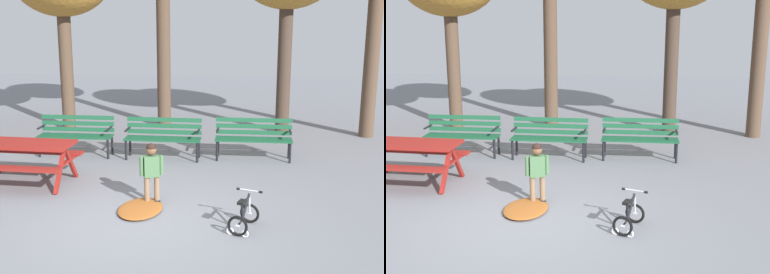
% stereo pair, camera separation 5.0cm
% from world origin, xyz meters
% --- Properties ---
extents(ground, '(36.00, 36.00, 0.00)m').
position_xyz_m(ground, '(0.00, 0.00, 0.00)').
color(ground, slate).
extents(picnic_table, '(1.89, 1.47, 0.79)m').
position_xyz_m(picnic_table, '(-2.33, 1.63, 0.59)').
color(picnic_table, maroon).
rests_on(picnic_table, ground).
extents(park_bench_far_left, '(1.61, 0.50, 0.85)m').
position_xyz_m(park_bench_far_left, '(-1.94, 3.59, 0.51)').
color(park_bench_far_left, '#195133').
rests_on(park_bench_far_left, ground).
extents(park_bench_left, '(1.62, 0.53, 0.85)m').
position_xyz_m(park_bench_left, '(-0.04, 3.48, 0.51)').
color(park_bench_left, '#195133').
rests_on(park_bench_left, ground).
extents(park_bench_right, '(1.61, 0.51, 0.85)m').
position_xyz_m(park_bench_right, '(1.86, 3.58, 0.51)').
color(park_bench_right, '#195133').
rests_on(park_bench_right, ground).
extents(child_standing, '(0.37, 0.22, 1.01)m').
position_xyz_m(child_standing, '(0.12, 0.78, 0.59)').
color(child_standing, '#7F664C').
rests_on(child_standing, ground).
extents(kids_bicycle, '(0.51, 0.63, 0.54)m').
position_xyz_m(kids_bicycle, '(1.59, -0.15, 0.20)').
color(kids_bicycle, black).
rests_on(kids_bicycle, ground).
extents(leaf_pile, '(0.77, 1.03, 0.07)m').
position_xyz_m(leaf_pile, '(-0.01, 0.45, 0.04)').
color(leaf_pile, '#9E5623').
rests_on(leaf_pile, ground).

